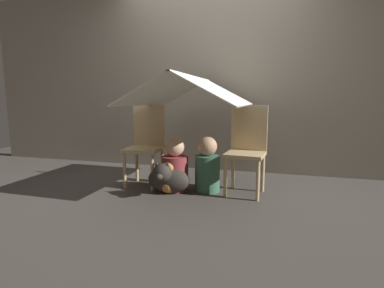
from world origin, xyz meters
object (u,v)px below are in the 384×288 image
(chair_left, at_px, (146,142))
(person_front, at_px, (175,168))
(dog, at_px, (167,178))
(chair_right, at_px, (247,146))
(person_second, at_px, (207,167))

(chair_left, relative_size, person_front, 1.60)
(chair_left, distance_m, dog, 0.56)
(chair_left, bearing_deg, chair_right, -2.19)
(person_front, relative_size, dog, 1.26)
(person_front, distance_m, dog, 0.17)
(person_second, bearing_deg, chair_left, 174.29)
(person_front, distance_m, person_second, 0.34)
(dog, bearing_deg, chair_left, 142.10)
(person_front, relative_size, person_second, 0.98)
(person_front, bearing_deg, person_second, 10.65)
(chair_left, bearing_deg, person_second, -7.88)
(chair_right, relative_size, person_second, 1.56)
(chair_left, distance_m, person_front, 0.48)
(person_front, xyz_separation_m, dog, (-0.03, -0.14, -0.08))
(chair_right, relative_size, dog, 2.01)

